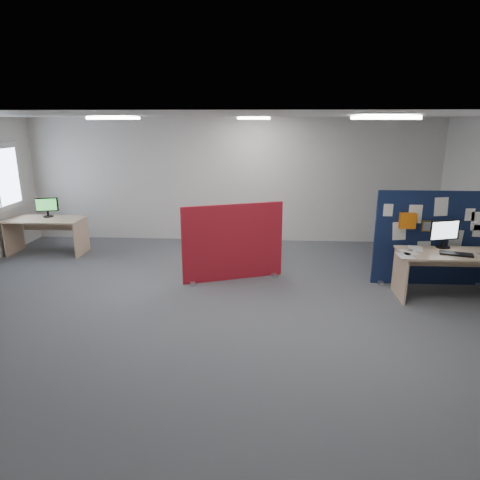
{
  "coord_description": "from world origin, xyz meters",
  "views": [
    {
      "loc": [
        0.73,
        -5.89,
        2.65
      ],
      "look_at": [
        0.38,
        -0.06,
        1.0
      ],
      "focal_mm": 32.0,
      "sensor_mm": 36.0,
      "label": 1
    }
  ],
  "objects_px": {
    "office_chair": "(250,235)",
    "navy_divider": "(433,238)",
    "main_desk": "(452,263)",
    "monitor_main": "(445,232)",
    "second_desk": "(47,227)",
    "monitor_second": "(47,206)",
    "red_divider": "(233,243)"
  },
  "relations": [
    {
      "from": "office_chair",
      "to": "navy_divider",
      "type": "bearing_deg",
      "value": 0.48
    },
    {
      "from": "navy_divider",
      "to": "office_chair",
      "type": "distance_m",
      "value": 3.11
    },
    {
      "from": "main_desk",
      "to": "monitor_main",
      "type": "relative_size",
      "value": 3.28
    },
    {
      "from": "second_desk",
      "to": "office_chair",
      "type": "relative_size",
      "value": 1.43
    },
    {
      "from": "second_desk",
      "to": "monitor_second",
      "type": "xyz_separation_m",
      "value": [
        -0.02,
        0.12,
        0.4
      ]
    },
    {
      "from": "red_divider",
      "to": "second_desk",
      "type": "xyz_separation_m",
      "value": [
        -3.88,
        1.28,
        -0.1
      ]
    },
    {
      "from": "monitor_main",
      "to": "monitor_second",
      "type": "bearing_deg",
      "value": 149.24
    },
    {
      "from": "red_divider",
      "to": "monitor_second",
      "type": "bearing_deg",
      "value": 140.17
    },
    {
      "from": "second_desk",
      "to": "monitor_main",
      "type": "bearing_deg",
      "value": -12.86
    },
    {
      "from": "navy_divider",
      "to": "monitor_main",
      "type": "relative_size",
      "value": 3.87
    },
    {
      "from": "navy_divider",
      "to": "monitor_second",
      "type": "height_order",
      "value": "navy_divider"
    },
    {
      "from": "red_divider",
      "to": "main_desk",
      "type": "bearing_deg",
      "value": -29.69
    },
    {
      "from": "navy_divider",
      "to": "monitor_main",
      "type": "height_order",
      "value": "navy_divider"
    },
    {
      "from": "second_desk",
      "to": "office_chair",
      "type": "distance_m",
      "value": 4.17
    },
    {
      "from": "second_desk",
      "to": "office_chair",
      "type": "bearing_deg",
      "value": -7.51
    },
    {
      "from": "red_divider",
      "to": "office_chair",
      "type": "height_order",
      "value": "red_divider"
    },
    {
      "from": "monitor_second",
      "to": "office_chair",
      "type": "height_order",
      "value": "monitor_second"
    },
    {
      "from": "navy_divider",
      "to": "monitor_main",
      "type": "xyz_separation_m",
      "value": [
        0.04,
        -0.33,
        0.18
      ]
    },
    {
      "from": "monitor_main",
      "to": "second_desk",
      "type": "distance_m",
      "value": 7.38
    },
    {
      "from": "navy_divider",
      "to": "main_desk",
      "type": "distance_m",
      "value": 0.61
    },
    {
      "from": "office_chair",
      "to": "monitor_second",
      "type": "bearing_deg",
      "value": -174.44
    },
    {
      "from": "monitor_main",
      "to": "monitor_second",
      "type": "relative_size",
      "value": 1.16
    },
    {
      "from": "navy_divider",
      "to": "main_desk",
      "type": "xyz_separation_m",
      "value": [
        0.12,
        -0.55,
        -0.24
      ]
    },
    {
      "from": "main_desk",
      "to": "second_desk",
      "type": "bearing_deg",
      "value": 165.62
    },
    {
      "from": "monitor_main",
      "to": "office_chair",
      "type": "distance_m",
      "value": 3.26
    },
    {
      "from": "office_chair",
      "to": "red_divider",
      "type": "bearing_deg",
      "value": -94.11
    },
    {
      "from": "navy_divider",
      "to": "monitor_second",
      "type": "relative_size",
      "value": 4.48
    },
    {
      "from": "navy_divider",
      "to": "main_desk",
      "type": "bearing_deg",
      "value": -78.2
    },
    {
      "from": "second_desk",
      "to": "monitor_second",
      "type": "distance_m",
      "value": 0.42
    },
    {
      "from": "navy_divider",
      "to": "monitor_main",
      "type": "bearing_deg",
      "value": -83.69
    },
    {
      "from": "monitor_main",
      "to": "red_divider",
      "type": "height_order",
      "value": "red_divider"
    },
    {
      "from": "monitor_second",
      "to": "main_desk",
      "type": "bearing_deg",
      "value": -31.47
    }
  ]
}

